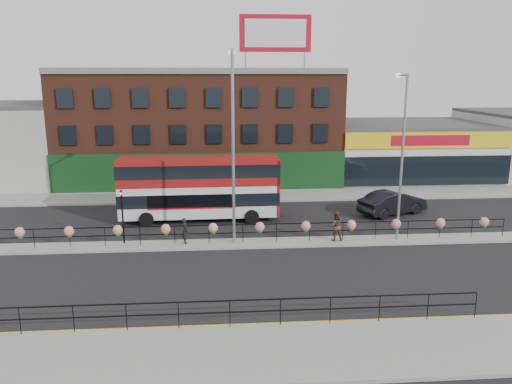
{
  "coord_description": "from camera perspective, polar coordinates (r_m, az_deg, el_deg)",
  "views": [
    {
      "loc": [
        -2.3,
        -28.07,
        9.82
      ],
      "look_at": [
        0.0,
        3.0,
        2.5
      ],
      "focal_mm": 35.0,
      "sensor_mm": 36.0,
      "label": 1
    }
  ],
  "objects": [
    {
      "name": "median_railing",
      "position": [
        29.5,
        0.43,
        -4.08
      ],
      "size": [
        30.04,
        0.56,
        1.23
      ],
      "color": "black",
      "rests_on": "median"
    },
    {
      "name": "brick_building",
      "position": [
        48.29,
        -6.29,
        7.57
      ],
      "size": [
        25.0,
        12.21,
        10.3
      ],
      "color": "brown",
      "rests_on": "ground"
    },
    {
      "name": "south_pavement",
      "position": [
        18.93,
        3.53,
        -17.78
      ],
      "size": [
        60.0,
        4.0,
        0.15
      ],
      "primitive_type": "cube",
      "color": "gray",
      "rests_on": "ground"
    },
    {
      "name": "ground",
      "position": [
        29.83,
        0.43,
        -6.0
      ],
      "size": [
        120.0,
        120.0,
        0.0
      ],
      "primitive_type": "plane",
      "color": "black",
      "rests_on": "ground"
    },
    {
      "name": "lamp_column_east",
      "position": [
        30.55,
        16.3,
        5.42
      ],
      "size": [
        0.35,
        1.72,
        9.79
      ],
      "color": "gray",
      "rests_on": "median"
    },
    {
      "name": "car",
      "position": [
        37.24,
        15.35,
        -1.19
      ],
      "size": [
        5.7,
        6.54,
        1.71
      ],
      "primitive_type": "imported",
      "rotation": [
        0.0,
        0.0,
        2.0
      ],
      "color": "black",
      "rests_on": "ground"
    },
    {
      "name": "billboard",
      "position": [
        43.45,
        2.22,
        17.65
      ],
      "size": [
        6.0,
        0.29,
        4.4
      ],
      "color": "#A60A1D",
      "rests_on": "brick_building"
    },
    {
      "name": "yellow_line_outer",
      "position": [
        20.8,
        2.72,
        -14.95
      ],
      "size": [
        60.0,
        0.1,
        0.01
      ],
      "primitive_type": "cube",
      "color": "gold",
      "rests_on": "ground"
    },
    {
      "name": "north_pavement",
      "position": [
        41.3,
        -0.92,
        -0.43
      ],
      "size": [
        60.0,
        4.0,
        0.15
      ],
      "primitive_type": "cube",
      "color": "gray",
      "rests_on": "ground"
    },
    {
      "name": "south_railing",
      "position": [
        20.04,
        -3.01,
        -13.04
      ],
      "size": [
        20.04,
        0.05,
        1.12
      ],
      "color": "black",
      "rests_on": "south_pavement"
    },
    {
      "name": "yellow_line_inner",
      "position": [
        20.95,
        2.66,
        -14.72
      ],
      "size": [
        60.0,
        0.1,
        0.01
      ],
      "primitive_type": "cube",
      "color": "gold",
      "rests_on": "ground"
    },
    {
      "name": "lamp_column_west",
      "position": [
        28.56,
        -2.66,
        7.0
      ],
      "size": [
        0.4,
        1.95,
        11.11
      ],
      "color": "gray",
      "rests_on": "median"
    },
    {
      "name": "pedestrian_a",
      "position": [
        29.6,
        -8.11,
        -4.4
      ],
      "size": [
        0.83,
        0.77,
        1.55
      ],
      "primitive_type": "imported",
      "rotation": [
        0.0,
        0.0,
        1.96
      ],
      "color": "black",
      "rests_on": "median"
    },
    {
      "name": "traffic_light_median",
      "position": [
        29.94,
        -15.08,
        -1.45
      ],
      "size": [
        0.15,
        0.28,
        3.65
      ],
      "color": "black",
      "rests_on": "median"
    },
    {
      "name": "median",
      "position": [
        29.8,
        0.43,
        -5.86
      ],
      "size": [
        60.0,
        1.6,
        0.15
      ],
      "primitive_type": "cube",
      "color": "gray",
      "rests_on": "ground"
    },
    {
      "name": "pedestrian_b",
      "position": [
        30.17,
        9.08,
        -3.85
      ],
      "size": [
        0.89,
        0.7,
        1.8
      ],
      "primitive_type": "imported",
      "rotation": [
        0.0,
        0.0,
        3.13
      ],
      "color": "#483328",
      "rests_on": "median"
    },
    {
      "name": "double_decker_bus",
      "position": [
        34.27,
        -6.44,
        1.13
      ],
      "size": [
        10.88,
        2.88,
        4.38
      ],
      "color": "silver",
      "rests_on": "ground"
    },
    {
      "name": "supermarket",
      "position": [
        51.84,
        16.54,
        4.73
      ],
      "size": [
        15.0,
        12.25,
        5.3
      ],
      "color": "silver",
      "rests_on": "ground"
    }
  ]
}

